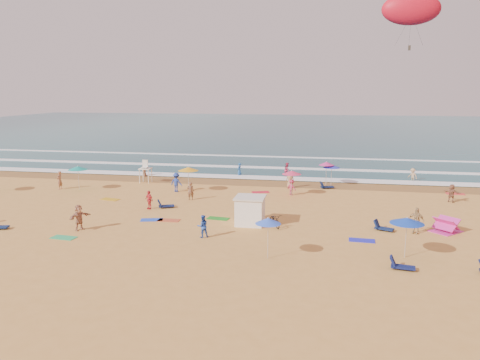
% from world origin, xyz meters
% --- Properties ---
extents(ground, '(220.00, 220.00, 0.00)m').
position_xyz_m(ground, '(0.00, 0.00, 0.00)').
color(ground, gold).
rests_on(ground, ground).
extents(ocean, '(220.00, 140.00, 0.18)m').
position_xyz_m(ocean, '(0.00, 84.00, 0.00)').
color(ocean, '#0C4756').
rests_on(ocean, ground).
extents(wet_sand, '(220.00, 220.00, 0.00)m').
position_xyz_m(wet_sand, '(0.00, 12.50, 0.01)').
color(wet_sand, olive).
rests_on(wet_sand, ground).
extents(surf_foam, '(200.00, 18.70, 0.05)m').
position_xyz_m(surf_foam, '(0.00, 21.32, 0.10)').
color(surf_foam, white).
rests_on(surf_foam, ground).
extents(cabana, '(2.00, 2.00, 2.00)m').
position_xyz_m(cabana, '(3.70, -3.38, 1.00)').
color(cabana, white).
rests_on(cabana, ground).
extents(cabana_roof, '(2.20, 2.20, 0.12)m').
position_xyz_m(cabana_roof, '(3.70, -3.38, 2.06)').
color(cabana_roof, silver).
rests_on(cabana_roof, cabana).
extents(bicycle, '(1.41, 1.94, 0.97)m').
position_xyz_m(bicycle, '(5.60, -3.68, 0.49)').
color(bicycle, black).
rests_on(bicycle, ground).
extents(lifeguard_stand, '(1.20, 1.20, 2.10)m').
position_xyz_m(lifeguard_stand, '(-9.99, 10.30, 1.05)').
color(lifeguard_stand, white).
rests_on(lifeguard_stand, ground).
extents(beach_umbrellas, '(52.71, 31.35, 0.69)m').
position_xyz_m(beach_umbrellas, '(0.98, 0.24, 2.19)').
color(beach_umbrellas, '#FE1A34').
rests_on(beach_umbrellas, ground).
extents(loungers, '(53.74, 22.36, 0.34)m').
position_xyz_m(loungers, '(4.36, -2.94, 0.17)').
color(loungers, '#0E1648').
rests_on(loungers, ground).
extents(towels, '(51.78, 21.49, 0.03)m').
position_xyz_m(towels, '(0.36, -1.86, 0.01)').
color(towels, '#B64716').
rests_on(towels, ground).
extents(beachgoers, '(39.48, 29.19, 2.14)m').
position_xyz_m(beachgoers, '(0.57, 4.34, 0.80)').
color(beachgoers, '#975F46').
rests_on(beachgoers, ground).
extents(parasail, '(10.58, 3.70, 10.36)m').
position_xyz_m(parasail, '(23.61, 57.80, 24.51)').
color(parasail, red).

